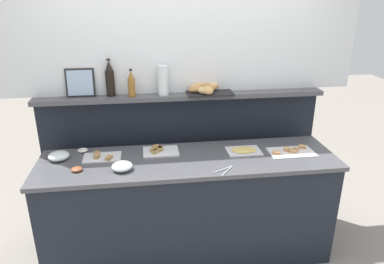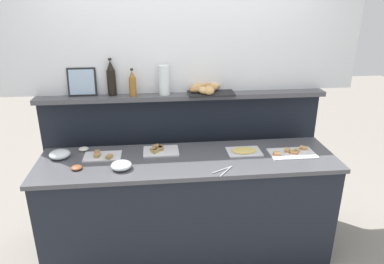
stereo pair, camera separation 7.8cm
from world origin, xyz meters
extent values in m
plane|color=gray|center=(0.00, 0.60, 0.00)|extent=(12.00, 12.00, 0.00)
cube|color=black|center=(0.00, 0.00, 0.45)|extent=(2.36, 0.61, 0.89)
cube|color=#4C4C51|center=(0.00, 0.00, 0.91)|extent=(2.40, 0.65, 0.03)
cube|color=black|center=(0.00, 0.51, 0.65)|extent=(2.53, 0.08, 1.30)
cube|color=#4C4C51|center=(0.00, 0.46, 1.32)|extent=(2.53, 0.22, 0.04)
cube|color=silver|center=(0.00, 0.53, 1.97)|extent=(3.13, 0.08, 1.26)
cube|color=white|center=(0.86, -0.01, 0.93)|extent=(0.37, 0.22, 0.01)
cube|color=tan|center=(0.90, 0.00, 0.94)|extent=(0.07, 0.07, 0.01)
cube|color=#B24738|center=(0.90, 0.00, 0.95)|extent=(0.07, 0.07, 0.01)
cube|color=tan|center=(0.90, 0.00, 0.96)|extent=(0.07, 0.07, 0.01)
cube|color=tan|center=(0.72, -0.04, 0.94)|extent=(0.06, 0.05, 0.01)
cube|color=#B24738|center=(0.72, -0.04, 0.95)|extent=(0.06, 0.05, 0.01)
cube|color=tan|center=(0.72, -0.04, 0.96)|extent=(0.06, 0.05, 0.01)
cube|color=tan|center=(0.86, -0.02, 0.94)|extent=(0.07, 0.06, 0.01)
cube|color=#B24738|center=(0.86, -0.02, 0.95)|extent=(0.07, 0.06, 0.01)
cube|color=tan|center=(0.86, -0.02, 0.96)|extent=(0.07, 0.06, 0.01)
cube|color=tan|center=(0.83, 0.02, 0.94)|extent=(0.06, 0.07, 0.01)
cube|color=#B24738|center=(0.83, 0.02, 0.95)|extent=(0.06, 0.07, 0.01)
cube|color=tan|center=(0.83, 0.02, 0.96)|extent=(0.06, 0.07, 0.01)
cube|color=tan|center=(0.98, 0.05, 0.94)|extent=(0.07, 0.06, 0.01)
cube|color=#B24738|center=(0.98, 0.05, 0.95)|extent=(0.07, 0.06, 0.01)
cube|color=tan|center=(0.98, 0.05, 0.96)|extent=(0.07, 0.06, 0.01)
cube|color=silver|center=(-0.69, 0.11, 0.93)|extent=(0.30, 0.18, 0.01)
cube|color=#AD7A47|center=(-0.63, 0.05, 0.94)|extent=(0.06, 0.07, 0.01)
cube|color=#66994C|center=(-0.63, 0.05, 0.95)|extent=(0.06, 0.07, 0.01)
cube|color=#AD7A47|center=(-0.63, 0.05, 0.96)|extent=(0.06, 0.07, 0.01)
cube|color=#AD7A47|center=(-0.74, 0.15, 0.94)|extent=(0.04, 0.06, 0.01)
cube|color=#66994C|center=(-0.74, 0.15, 0.95)|extent=(0.04, 0.06, 0.01)
cube|color=#AD7A47|center=(-0.74, 0.15, 0.96)|extent=(0.04, 0.06, 0.01)
cube|color=#AD7A47|center=(-0.73, 0.09, 0.94)|extent=(0.05, 0.06, 0.01)
cube|color=#66994C|center=(-0.73, 0.09, 0.95)|extent=(0.05, 0.06, 0.01)
cube|color=#AD7A47|center=(-0.73, 0.09, 0.96)|extent=(0.05, 0.06, 0.01)
cube|color=silver|center=(-0.22, 0.16, 0.93)|extent=(0.29, 0.21, 0.01)
cube|color=#B7844C|center=(-0.26, 0.12, 0.94)|extent=(0.07, 0.07, 0.01)
cube|color=#66994C|center=(-0.26, 0.12, 0.95)|extent=(0.07, 0.07, 0.01)
cube|color=#B7844C|center=(-0.26, 0.12, 0.96)|extent=(0.07, 0.07, 0.01)
cube|color=#B7844C|center=(-0.22, 0.19, 0.94)|extent=(0.06, 0.07, 0.01)
cube|color=#66994C|center=(-0.22, 0.19, 0.95)|extent=(0.06, 0.07, 0.01)
cube|color=#B7844C|center=(-0.22, 0.19, 0.96)|extent=(0.06, 0.07, 0.01)
cube|color=#B7844C|center=(-0.28, 0.15, 0.94)|extent=(0.06, 0.07, 0.01)
cube|color=#66994C|center=(-0.28, 0.15, 0.95)|extent=(0.06, 0.07, 0.01)
cube|color=#B7844C|center=(-0.28, 0.15, 0.96)|extent=(0.06, 0.07, 0.01)
cube|color=#B7844C|center=(-0.25, 0.22, 0.94)|extent=(0.07, 0.07, 0.01)
cube|color=#66994C|center=(-0.25, 0.22, 0.95)|extent=(0.07, 0.07, 0.01)
cube|color=#B7844C|center=(-0.25, 0.22, 0.96)|extent=(0.07, 0.07, 0.01)
cube|color=#B7844C|center=(-0.22, 0.17, 0.94)|extent=(0.05, 0.06, 0.01)
cube|color=#66994C|center=(-0.22, 0.17, 0.95)|extent=(0.05, 0.06, 0.01)
cube|color=#B7844C|center=(-0.22, 0.17, 0.96)|extent=(0.05, 0.06, 0.01)
cube|color=silver|center=(0.47, 0.07, 0.93)|extent=(0.28, 0.20, 0.01)
ellipsoid|color=#E5C666|center=(0.47, 0.07, 0.94)|extent=(0.21, 0.14, 0.01)
ellipsoid|color=silver|center=(-0.52, -0.13, 0.96)|extent=(0.16, 0.16, 0.06)
ellipsoid|color=#599959|center=(-0.52, -0.13, 0.95)|extent=(0.12, 0.12, 0.04)
ellipsoid|color=silver|center=(-1.03, 0.12, 0.96)|extent=(0.17, 0.17, 0.07)
ellipsoid|color=#E5CC66|center=(-1.03, 0.12, 0.95)|extent=(0.13, 0.13, 0.04)
ellipsoid|color=silver|center=(-0.86, 0.25, 0.94)|extent=(0.08, 0.08, 0.03)
ellipsoid|color=brown|center=(-0.86, -0.10, 0.94)|extent=(0.08, 0.08, 0.03)
cylinder|color=#B7BABF|center=(0.25, -0.26, 0.93)|extent=(0.12, 0.15, 0.01)
cylinder|color=#B7BABF|center=(0.23, -0.23, 0.93)|extent=(0.16, 0.09, 0.01)
sphere|color=#B7BABF|center=(0.31, -0.19, 0.93)|extent=(0.01, 0.01, 0.01)
cylinder|color=black|center=(-0.61, 0.45, 1.45)|extent=(0.08, 0.08, 0.22)
cone|color=black|center=(-0.61, 0.45, 1.60)|extent=(0.06, 0.06, 0.08)
cylinder|color=black|center=(-0.61, 0.45, 1.65)|extent=(0.03, 0.03, 0.02)
cylinder|color=#8E5B23|center=(-0.43, 0.41, 1.42)|extent=(0.06, 0.06, 0.16)
cone|color=#8E5B23|center=(-0.43, 0.41, 1.53)|extent=(0.05, 0.05, 0.06)
cylinder|color=black|center=(-0.43, 0.41, 1.57)|extent=(0.02, 0.02, 0.02)
cube|color=black|center=(0.24, 0.43, 1.35)|extent=(0.40, 0.26, 0.02)
ellipsoid|color=#AD7A47|center=(0.12, 0.41, 1.39)|extent=(0.16, 0.12, 0.06)
ellipsoid|color=#B7844C|center=(0.26, 0.49, 1.39)|extent=(0.14, 0.10, 0.05)
ellipsoid|color=#AD7A47|center=(0.24, 0.49, 1.39)|extent=(0.14, 0.11, 0.06)
ellipsoid|color=tan|center=(0.12, 0.44, 1.39)|extent=(0.13, 0.12, 0.06)
ellipsoid|color=#B7844C|center=(0.24, 0.43, 1.39)|extent=(0.16, 0.14, 0.06)
ellipsoid|color=tan|center=(0.21, 0.34, 1.39)|extent=(0.10, 0.14, 0.07)
ellipsoid|color=tan|center=(0.28, 0.50, 1.39)|extent=(0.18, 0.16, 0.06)
ellipsoid|color=tan|center=(0.15, 0.50, 1.39)|extent=(0.16, 0.15, 0.07)
ellipsoid|color=tan|center=(0.17, 0.36, 1.39)|extent=(0.13, 0.14, 0.06)
cube|color=black|center=(-0.86, 0.47, 1.46)|extent=(0.24, 0.05, 0.24)
cube|color=#99B2CC|center=(-0.86, 0.46, 1.46)|extent=(0.21, 0.04, 0.21)
cylinder|color=silver|center=(-0.17, 0.43, 1.47)|extent=(0.09, 0.09, 0.25)
camera|label=1|loc=(-0.33, -2.58, 2.18)|focal=33.58mm
camera|label=2|loc=(-0.25, -2.59, 2.18)|focal=33.58mm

